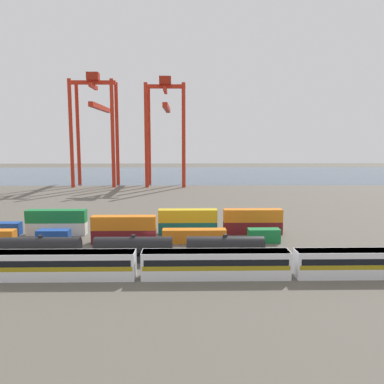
{
  "coord_description": "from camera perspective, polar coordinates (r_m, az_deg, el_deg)",
  "views": [
    {
      "loc": [
        6.16,
        -72.36,
        19.5
      ],
      "look_at": [
        7.96,
        21.19,
        6.97
      ],
      "focal_mm": 36.76,
      "sensor_mm": 36.0,
      "label": 1
    }
  ],
  "objects": [
    {
      "name": "harbour_water",
      "position": [
        222.5,
        -2.69,
        2.6
      ],
      "size": [
        400.0,
        110.0,
        0.01
      ],
      "primitive_type": "cube",
      "color": "#384C60",
      "rests_on": "ground_plane"
    },
    {
      "name": "shipping_container_13",
      "position": [
        82.44,
        8.82,
        -3.37
      ],
      "size": [
        12.1,
        2.44,
        2.6
      ],
      "primitive_type": "cube",
      "color": "orange",
      "rests_on": "shipping_container_12"
    },
    {
      "name": "shipping_container_2",
      "position": [
        76.07,
        -9.82,
        -6.33
      ],
      "size": [
        12.1,
        2.44,
        2.6
      ],
      "primitive_type": "cube",
      "color": "maroon",
      "rests_on": "ground_plane"
    },
    {
      "name": "passenger_train",
      "position": [
        56.59,
        3.45,
        -10.25
      ],
      "size": [
        64.54,
        3.14,
        3.9
      ],
      "color": "silver",
      "rests_on": "ground_plane"
    },
    {
      "name": "shipping_container_1",
      "position": [
        79.18,
        -19.44,
        -6.1
      ],
      "size": [
        6.04,
        2.44,
        2.6
      ],
      "primitive_type": "cube",
      "color": "#1C4299",
      "rests_on": "ground_plane"
    },
    {
      "name": "shipping_container_12",
      "position": [
        82.97,
        8.78,
        -5.13
      ],
      "size": [
        12.1,
        2.44,
        2.6
      ],
      "primitive_type": "cube",
      "color": "maroon",
      "rests_on": "ground_plane"
    },
    {
      "name": "ground_plane",
      "position": [
        114.2,
        -4.18,
        -2.22
      ],
      "size": [
        420.0,
        420.0,
        0.0
      ],
      "primitive_type": "plane",
      "color": "#5B564C"
    },
    {
      "name": "shipping_container_7",
      "position": [
        85.89,
        -19.01,
        -5.03
      ],
      "size": [
        12.1,
        2.44,
        2.6
      ],
      "primitive_type": "cube",
      "color": "silver",
      "rests_on": "ground_plane"
    },
    {
      "name": "shipping_container_9",
      "position": [
        82.76,
        -10.04,
        -5.19
      ],
      "size": [
        6.04,
        2.44,
        2.6
      ],
      "primitive_type": "cube",
      "color": "slate",
      "rests_on": "ground_plane"
    },
    {
      "name": "shipping_container_4",
      "position": [
        75.22,
        0.32,
        -6.37
      ],
      "size": [
        12.1,
        2.44,
        2.6
      ],
      "primitive_type": "cube",
      "color": "orange",
      "rests_on": "ground_plane"
    },
    {
      "name": "freight_tank_row",
      "position": [
        65.85,
        -14.93,
        -7.99
      ],
      "size": [
        56.81,
        2.9,
        4.36
      ],
      "color": "#232326",
      "rests_on": "ground_plane"
    },
    {
      "name": "shipping_container_8",
      "position": [
        85.38,
        -19.08,
        -3.32
      ],
      "size": [
        12.1,
        2.44,
        2.6
      ],
      "primitive_type": "cube",
      "color": "#197538",
      "rests_on": "shipping_container_7"
    },
    {
      "name": "shipping_container_3",
      "position": [
        75.49,
        -9.86,
        -4.41
      ],
      "size": [
        12.1,
        2.44,
        2.6
      ],
      "primitive_type": "cube",
      "color": "orange",
      "rests_on": "shipping_container_2"
    },
    {
      "name": "gantry_crane_west",
      "position": [
        173.88,
        -13.75,
        10.37
      ],
      "size": [
        18.35,
        39.68,
        46.7
      ],
      "color": "red",
      "rests_on": "ground_plane"
    },
    {
      "name": "shipping_container_5",
      "position": [
        76.71,
        10.38,
        -6.22
      ],
      "size": [
        6.04,
        2.44,
        2.6
      ],
      "primitive_type": "cube",
      "color": "#197538",
      "rests_on": "ground_plane"
    },
    {
      "name": "shipping_container_10",
      "position": [
        81.76,
        -0.62,
        -5.23
      ],
      "size": [
        12.1,
        2.44,
        2.6
      ],
      "primitive_type": "cube",
      "color": "#146066",
      "rests_on": "ground_plane"
    },
    {
      "name": "shipping_container_11",
      "position": [
        81.22,
        -0.62,
        -3.45
      ],
      "size": [
        12.1,
        2.44,
        2.6
      ],
      "primitive_type": "cube",
      "color": "gold",
      "rests_on": "shipping_container_10"
    },
    {
      "name": "gantry_crane_central",
      "position": [
        169.44,
        -3.81,
        10.38
      ],
      "size": [
        16.68,
        36.92,
        45.19
      ],
      "color": "red",
      "rests_on": "ground_plane"
    }
  ]
}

